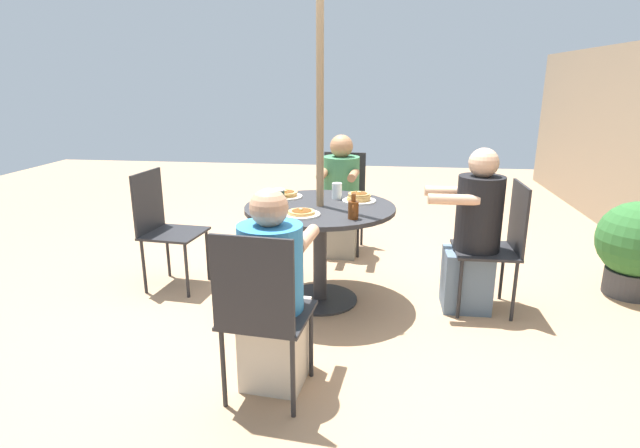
# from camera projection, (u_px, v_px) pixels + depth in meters

# --- Properties ---
(ground_plane) EXTENTS (12.00, 12.00, 0.00)m
(ground_plane) POSITION_uv_depth(u_px,v_px,m) (320.00, 300.00, 3.68)
(ground_plane) COLOR tan
(patio_table) EXTENTS (1.05, 1.05, 0.72)m
(patio_table) POSITION_uv_depth(u_px,v_px,m) (320.00, 225.00, 3.52)
(patio_table) COLOR #28282B
(patio_table) RESTS_ON ground
(umbrella_pole) EXTENTS (0.05, 0.05, 2.49)m
(umbrella_pole) POSITION_uv_depth(u_px,v_px,m) (320.00, 129.00, 3.33)
(umbrella_pole) COLOR #846B4C
(umbrella_pole) RESTS_ON ground
(patio_chair_north) EXTENTS (0.45, 0.45, 0.90)m
(patio_chair_north) POSITION_uv_depth(u_px,v_px,m) (262.00, 308.00, 2.38)
(patio_chair_north) COLOR #232326
(patio_chair_north) RESTS_ON ground
(diner_north) EXTENTS (0.53, 0.37, 1.07)m
(diner_north) POSITION_uv_depth(u_px,v_px,m) (273.00, 298.00, 2.55)
(diner_north) COLOR beige
(diner_north) RESTS_ON ground
(patio_chair_east) EXTENTS (0.42, 0.42, 0.90)m
(patio_chair_east) POSITION_uv_depth(u_px,v_px,m) (499.00, 240.00, 3.39)
(patio_chair_east) COLOR #232326
(patio_chair_east) RESTS_ON ground
(diner_east) EXTENTS (0.32, 0.51, 1.14)m
(diner_east) POSITION_uv_depth(u_px,v_px,m) (473.00, 237.00, 3.41)
(diner_east) COLOR slate
(diner_east) RESTS_ON ground
(patio_chair_south) EXTENTS (0.43, 0.43, 0.90)m
(patio_chair_south) POSITION_uv_depth(u_px,v_px,m) (343.00, 196.00, 4.70)
(patio_chair_south) COLOR #232326
(patio_chair_south) RESTS_ON ground
(diner_south) EXTENTS (0.52, 0.35, 1.10)m
(diner_south) POSITION_uv_depth(u_px,v_px,m) (340.00, 201.00, 4.53)
(diner_south) COLOR gray
(diner_south) RESTS_ON ground
(patio_chair_west) EXTENTS (0.45, 0.45, 0.90)m
(patio_chair_west) POSITION_uv_depth(u_px,v_px,m) (163.00, 223.00, 3.80)
(patio_chair_west) COLOR #232326
(patio_chair_west) RESTS_ON ground
(pancake_plate_a) EXTENTS (0.24, 0.24, 0.07)m
(pancake_plate_a) POSITION_uv_depth(u_px,v_px,m) (359.00, 198.00, 3.59)
(pancake_plate_a) COLOR silver
(pancake_plate_a) RESTS_ON patio_table
(pancake_plate_b) EXTENTS (0.24, 0.24, 0.05)m
(pancake_plate_b) POSITION_uv_depth(u_px,v_px,m) (286.00, 195.00, 3.73)
(pancake_plate_b) COLOR silver
(pancake_plate_b) RESTS_ON patio_table
(pancake_plate_c) EXTENTS (0.24, 0.24, 0.04)m
(pancake_plate_c) POSITION_uv_depth(u_px,v_px,m) (302.00, 213.00, 3.23)
(pancake_plate_c) COLOR silver
(pancake_plate_c) RESTS_ON patio_table
(syrup_bottle) EXTENTS (0.09, 0.07, 0.16)m
(syrup_bottle) POSITION_uv_depth(u_px,v_px,m) (353.00, 209.00, 3.14)
(syrup_bottle) COLOR #602D0F
(syrup_bottle) RESTS_ON patio_table
(coffee_cup) EXTENTS (0.09, 0.09, 0.10)m
(coffee_cup) POSITION_uv_depth(u_px,v_px,m) (278.00, 196.00, 3.53)
(coffee_cup) COLOR #33513D
(coffee_cup) RESTS_ON patio_table
(drinking_glass_a) EXTENTS (0.07, 0.07, 0.12)m
(drinking_glass_a) POSITION_uv_depth(u_px,v_px,m) (337.00, 191.00, 3.66)
(drinking_glass_a) COLOR silver
(drinking_glass_a) RESTS_ON patio_table
(potted_shrub) EXTENTS (0.56, 0.56, 0.71)m
(potted_shrub) POSITION_uv_depth(u_px,v_px,m) (636.00, 245.00, 3.67)
(potted_shrub) COLOR #3D3D3F
(potted_shrub) RESTS_ON ground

